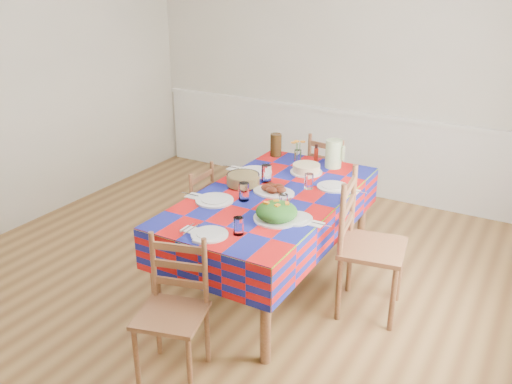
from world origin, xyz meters
TOP-DOWN VIEW (x-y plane):
  - room at (0.00, 0.00)m, footprint 4.58×5.08m
  - wainscot at (0.00, 2.48)m, footprint 4.41×0.06m
  - dining_table at (0.36, 0.37)m, footprint 1.04×1.93m
  - setting_near_head at (0.39, -0.39)m, footprint 0.39×0.26m
  - setting_left_near at (0.11, 0.09)m, footprint 0.51×0.31m
  - setting_left_far at (0.07, 0.66)m, footprint 0.54×0.32m
  - setting_right_near at (0.66, 0.10)m, footprint 0.45×0.26m
  - setting_right_far at (0.66, 0.69)m, footprint 0.47×0.27m
  - meat_platter at (0.36, 0.40)m, footprint 0.33×0.24m
  - salad_platter at (0.60, -0.00)m, footprint 0.32×0.32m
  - pasta_bowl at (0.08, 0.42)m, footprint 0.26×0.26m
  - cake at (0.39, 0.92)m, footprint 0.27×0.27m
  - serving_utensils at (0.50, 0.29)m, footprint 0.14×0.30m
  - flower_vase at (0.20, 1.14)m, footprint 0.13×0.11m
  - hot_sauce at (0.34, 1.21)m, footprint 0.04×0.04m
  - green_pitcher at (0.53, 1.16)m, footprint 0.14×0.14m
  - tea_pitcher at (-0.04, 1.19)m, footprint 0.10×0.10m
  - name_card at (0.34, -0.56)m, footprint 0.08×0.03m
  - chair_near at (0.35, -0.85)m, footprint 0.47×0.46m
  - chair_far at (0.35, 1.59)m, footprint 0.46×0.44m
  - chair_left at (-0.42, 0.37)m, footprint 0.38×0.39m
  - chair_right at (1.13, 0.36)m, footprint 0.51×0.53m

SIDE VIEW (x-z plane):
  - chair_left at x=-0.42m, z-range -0.01..0.84m
  - chair_near at x=0.35m, z-range -0.01..0.87m
  - chair_far at x=0.35m, z-range -0.01..0.91m
  - wainscot at x=0.00m, z-range 0.03..0.95m
  - chair_right at x=1.13m, z-range -0.01..1.03m
  - dining_table at x=0.36m, z-range 0.29..1.05m
  - serving_utensils at x=0.50m, z-range 0.75..0.76m
  - name_card at x=0.34m, z-range 0.75..0.77m
  - setting_right_near at x=0.66m, z-range 0.72..0.84m
  - setting_near_head at x=0.39m, z-range 0.72..0.84m
  - meat_platter at x=0.36m, z-range 0.75..0.81m
  - setting_right_far at x=0.66m, z-range 0.72..0.84m
  - setting_left_near at x=0.11m, z-range 0.72..0.85m
  - setting_left_far at x=0.07m, z-range 0.71..0.85m
  - cake at x=0.39m, z-range 0.75..0.83m
  - pasta_bowl at x=0.08m, z-range 0.75..0.85m
  - salad_platter at x=0.60m, z-range 0.74..0.87m
  - hot_sauce at x=0.34m, z-range 0.75..0.91m
  - flower_vase at x=0.20m, z-range 0.74..0.94m
  - tea_pitcher at x=-0.04m, z-range 0.75..0.96m
  - green_pitcher at x=0.53m, z-range 0.75..0.99m
  - room at x=0.00m, z-range -0.04..2.74m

